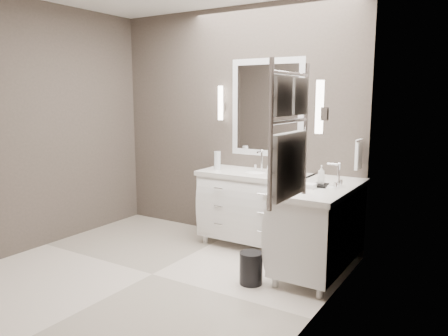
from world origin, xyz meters
The scene contains 19 objects.
floor centered at (0.00, 0.00, -0.01)m, with size 3.20×3.00×0.01m, color white.
wall_back centered at (0.00, 1.50, 1.35)m, with size 3.20×0.01×2.70m, color #49403A.
wall_left centered at (-1.60, 0.00, 1.35)m, with size 0.01×3.00×2.70m, color #49403A.
wall_right centered at (1.60, 0.00, 1.35)m, with size 0.01×3.00×2.70m, color #49403A.
vanity_back centered at (0.45, 1.23, 0.49)m, with size 1.24×0.59×0.97m.
vanity_right centered at (1.33, 0.90, 0.49)m, with size 0.59×1.24×0.97m.
mirror_back centered at (0.45, 1.49, 1.55)m, with size 0.90×0.02×1.10m.
mirror_right centered at (1.59, 0.80, 1.55)m, with size 0.02×0.90×1.10m.
sconce_back centered at (-0.13, 1.43, 1.59)m, with size 0.06×0.06×0.40m.
sconce_right centered at (1.53, 0.22, 1.59)m, with size 0.06×0.06×0.40m.
towel_bar_corner centered at (1.54, 1.36, 1.12)m, with size 0.03×0.22×0.30m.
towel_ladder centered at (1.55, -0.40, 1.39)m, with size 0.06×0.58×0.90m.
waste_bin centered at (0.90, 0.32, 0.15)m, with size 0.21×0.21×0.29m, color black.
amenity_tray_back centered at (0.86, 1.16, 0.86)m, with size 0.15×0.11×0.02m, color black.
amenity_tray_right centered at (1.33, 0.87, 0.86)m, with size 0.12×0.16×0.02m, color black.
water_bottle centered at (0.00, 1.16, 0.95)m, with size 0.07×0.07×0.21m, color silver.
soap_bottle_a centered at (0.83, 1.18, 0.94)m, with size 0.06×0.06×0.13m, color white.
soap_bottle_b centered at (0.89, 1.13, 0.93)m, with size 0.09×0.09×0.11m, color black.
soap_bottle_c centered at (1.33, 0.87, 0.96)m, with size 0.07×0.07×0.18m, color white.
Camera 1 is at (2.68, -2.98, 1.68)m, focal length 35.00 mm.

